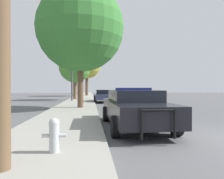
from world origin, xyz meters
The scene contains 9 objects.
sidewalk_left centered at (-5.10, 0.00, 0.07)m, with size 3.00×110.00×0.13m.
police_car centered at (-2.37, 2.02, 0.75)m, with size 2.20×5.19×1.48m.
fire_hydrant centered at (-4.77, -1.35, 0.51)m, with size 0.50×0.22×0.72m.
traffic_light centered at (-4.36, 16.76, 3.88)m, with size 4.00×0.35×5.29m.
car_background_oncoming centered at (1.98, 20.21, 0.72)m, with size 2.04×4.14×1.35m.
car_background_midblock centered at (-2.67, 15.73, 0.69)m, with size 2.01×4.29×1.26m.
tree_sidewalk_mid centered at (-5.84, 20.07, 3.94)m, with size 3.79×3.79×5.73m.
tree_sidewalk_far centered at (-4.65, 31.70, 5.38)m, with size 4.76×4.76×7.65m.
tree_sidewalk_near centered at (-4.69, 9.01, 5.52)m, with size 5.94×5.94×8.37m.
Camera 1 is at (-4.01, -6.00, 1.49)m, focal length 35.00 mm.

